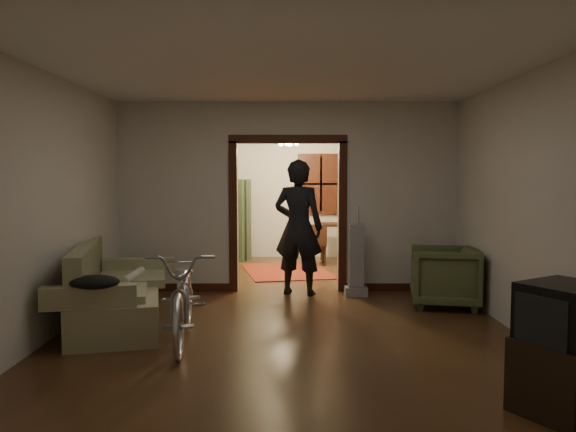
{
  "coord_description": "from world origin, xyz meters",
  "views": [
    {
      "loc": [
        -0.01,
        -7.59,
        1.73
      ],
      "look_at": [
        0.0,
        -0.3,
        1.2
      ],
      "focal_mm": 35.0,
      "sensor_mm": 36.0,
      "label": 1
    }
  ],
  "objects_px": {
    "armchair": "(444,277)",
    "sofa": "(118,286)",
    "person": "(298,227)",
    "locker": "(228,220)",
    "bicycle": "(185,295)",
    "desk": "(345,243)"
  },
  "relations": [
    {
      "from": "armchair",
      "to": "sofa",
      "type": "bearing_deg",
      "value": -65.35
    },
    {
      "from": "armchair",
      "to": "person",
      "type": "xyz_separation_m",
      "value": [
        -1.91,
        0.76,
        0.58
      ]
    },
    {
      "from": "locker",
      "to": "armchair",
      "type": "bearing_deg",
      "value": -31.54
    },
    {
      "from": "sofa",
      "to": "armchair",
      "type": "bearing_deg",
      "value": 0.3
    },
    {
      "from": "armchair",
      "to": "person",
      "type": "height_order",
      "value": "person"
    },
    {
      "from": "person",
      "to": "locker",
      "type": "relative_size",
      "value": 1.18
    },
    {
      "from": "sofa",
      "to": "locker",
      "type": "height_order",
      "value": "locker"
    },
    {
      "from": "sofa",
      "to": "armchair",
      "type": "xyz_separation_m",
      "value": [
        4.02,
        0.94,
        -0.07
      ]
    },
    {
      "from": "sofa",
      "to": "bicycle",
      "type": "relative_size",
      "value": 1.09
    },
    {
      "from": "locker",
      "to": "desk",
      "type": "distance_m",
      "value": 2.42
    },
    {
      "from": "sofa",
      "to": "bicycle",
      "type": "distance_m",
      "value": 1.07
    },
    {
      "from": "sofa",
      "to": "person",
      "type": "bearing_deg",
      "value": 25.97
    },
    {
      "from": "desk",
      "to": "armchair",
      "type": "bearing_deg",
      "value": -84.61
    },
    {
      "from": "sofa",
      "to": "armchair",
      "type": "relative_size",
      "value": 2.32
    },
    {
      "from": "bicycle",
      "to": "person",
      "type": "xyz_separation_m",
      "value": [
        1.23,
        2.3,
        0.49
      ]
    },
    {
      "from": "sofa",
      "to": "person",
      "type": "height_order",
      "value": "person"
    },
    {
      "from": "bicycle",
      "to": "desk",
      "type": "xyz_separation_m",
      "value": [
        2.24,
        5.46,
        -0.11
      ]
    },
    {
      "from": "bicycle",
      "to": "desk",
      "type": "height_order",
      "value": "bicycle"
    },
    {
      "from": "locker",
      "to": "sofa",
      "type": "bearing_deg",
      "value": -78.71
    },
    {
      "from": "bicycle",
      "to": "person",
      "type": "height_order",
      "value": "person"
    },
    {
      "from": "person",
      "to": "desk",
      "type": "bearing_deg",
      "value": -91.29
    },
    {
      "from": "bicycle",
      "to": "armchair",
      "type": "relative_size",
      "value": 2.13
    }
  ]
}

